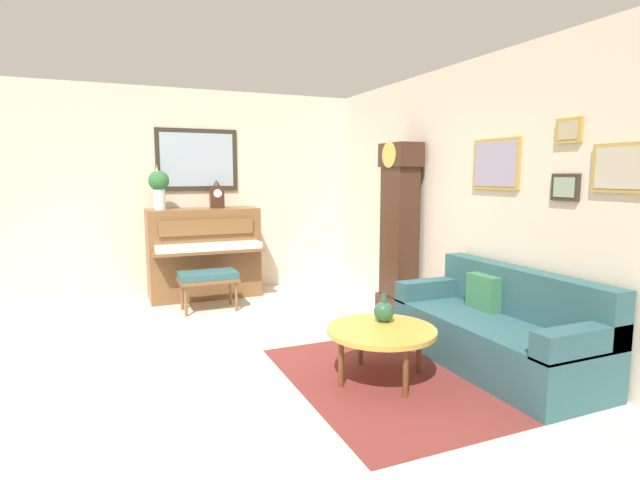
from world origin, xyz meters
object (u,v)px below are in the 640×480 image
(coffee_table, at_px, (382,332))
(mantel_clock, at_px, (217,195))
(grandfather_clock, at_px, (399,232))
(couch, at_px, (498,331))
(piano, at_px, (204,252))
(flower_vase, at_px, (159,185))
(piano_bench, at_px, (209,278))
(green_jug, at_px, (384,312))

(coffee_table, height_order, mantel_clock, mantel_clock)
(grandfather_clock, xyz_separation_m, mantel_clock, (-1.61, -1.86, 0.41))
(grandfather_clock, distance_m, coffee_table, 2.22)
(couch, distance_m, mantel_clock, 4.03)
(piano, relative_size, flower_vase, 2.48)
(couch, height_order, flower_vase, flower_vase)
(mantel_clock, distance_m, flower_vase, 0.75)
(mantel_clock, height_order, flower_vase, flower_vase)
(piano, xyz_separation_m, piano_bench, (0.72, -0.08, -0.20))
(grandfather_clock, xyz_separation_m, couch, (1.88, -0.16, -0.65))
(grandfather_clock, bearing_deg, piano, -128.24)
(mantel_clock, bearing_deg, grandfather_clock, 49.00)
(grandfather_clock, relative_size, coffee_table, 2.31)
(piano, bearing_deg, couch, 28.33)
(flower_vase, bearing_deg, mantel_clock, 89.96)
(couch, xyz_separation_m, green_jug, (-0.28, -0.97, 0.20))
(piano_bench, distance_m, green_jug, 2.68)
(grandfather_clock, relative_size, couch, 1.07)
(grandfather_clock, bearing_deg, piano_bench, -112.69)
(piano, relative_size, mantel_clock, 3.79)
(grandfather_clock, bearing_deg, flower_vase, -121.88)
(couch, distance_m, green_jug, 1.03)
(piano_bench, xyz_separation_m, mantel_clock, (-0.72, 0.27, 0.97))
(couch, bearing_deg, piano, -151.67)
(piano, bearing_deg, mantel_clock, 89.37)
(piano_bench, xyz_separation_m, couch, (2.77, 1.97, -0.09))
(coffee_table, bearing_deg, piano, -166.53)
(piano_bench, height_order, grandfather_clock, grandfather_clock)
(piano_bench, xyz_separation_m, flower_vase, (-0.72, -0.46, 1.11))
(piano, height_order, piano_bench, piano)
(couch, xyz_separation_m, mantel_clock, (-3.50, -1.69, 1.06))
(piano, bearing_deg, grandfather_clock, 51.76)
(green_jug, bearing_deg, coffee_table, -35.54)
(piano, relative_size, piano_bench, 2.06)
(flower_vase, bearing_deg, piano, 90.17)
(coffee_table, xyz_separation_m, mantel_clock, (-3.36, -0.61, 0.97))
(grandfather_clock, height_order, couch, grandfather_clock)
(coffee_table, bearing_deg, piano_bench, -161.45)
(piano, distance_m, grandfather_clock, 2.63)
(piano_bench, distance_m, couch, 3.40)
(green_jug, bearing_deg, couch, 73.86)
(piano_bench, relative_size, flower_vase, 1.21)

